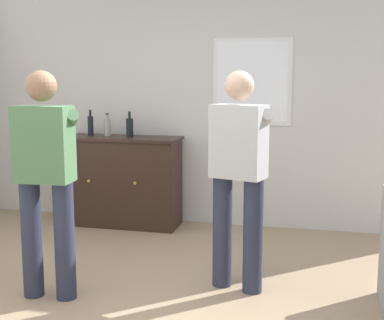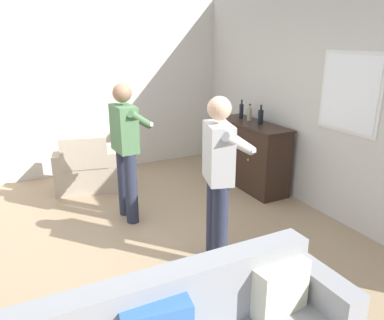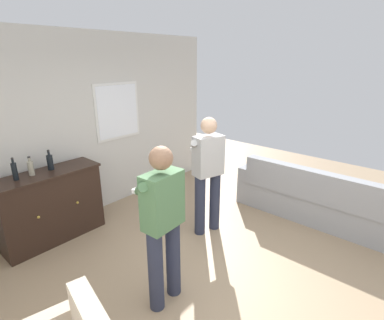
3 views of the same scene
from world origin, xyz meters
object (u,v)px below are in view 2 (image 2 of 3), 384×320
object	(u,v)px
person_standing_left	(126,146)
person_standing_right	(219,175)
armchair	(86,170)
sideboard_cabinet	(251,155)
bottle_spirits_clear	(241,111)
bottle_wine_green	(249,114)
bottle_liquor_amber	(261,116)

from	to	relation	value
person_standing_left	person_standing_right	size ratio (longest dim) A/B	1.00
armchair	person_standing_left	xyz separation A→B (m)	(1.20, 0.28, 0.65)
sideboard_cabinet	person_standing_right	xyz separation A→B (m)	(1.55, -1.48, 0.44)
sideboard_cabinet	bottle_spirits_clear	world-z (taller)	bottle_spirits_clear
bottle_wine_green	person_standing_right	distance (m)	2.29
bottle_spirits_clear	person_standing_left	world-z (taller)	person_standing_left
sideboard_cabinet	person_standing_left	size ratio (longest dim) A/B	0.80
bottle_liquor_amber	bottle_spirits_clear	world-z (taller)	bottle_spirits_clear
sideboard_cabinet	person_standing_right	bearing A→B (deg)	-43.69
armchair	person_standing_left	distance (m)	1.40
bottle_wine_green	person_standing_left	distance (m)	2.06
bottle_spirits_clear	bottle_liquor_amber	bearing A→B (deg)	3.98
bottle_wine_green	bottle_liquor_amber	size ratio (longest dim) A/B	0.92
armchair	bottle_liquor_amber	bearing A→B (deg)	64.73
bottle_wine_green	bottle_spirits_clear	distance (m)	0.19
sideboard_cabinet	bottle_wine_green	world-z (taller)	bottle_wine_green
bottle_liquor_amber	bottle_spirits_clear	bearing A→B (deg)	-176.02
armchair	bottle_liquor_amber	distance (m)	2.68
bottle_liquor_amber	bottle_spirits_clear	size ratio (longest dim) A/B	0.95
armchair	sideboard_cabinet	world-z (taller)	sideboard_cabinet
person_standing_right	person_standing_left	bearing A→B (deg)	-159.68
sideboard_cabinet	bottle_liquor_amber	bearing A→B (deg)	28.04
sideboard_cabinet	armchair	bearing A→B (deg)	-113.60
bottle_liquor_amber	person_standing_left	xyz separation A→B (m)	(0.11, -2.04, -0.15)
sideboard_cabinet	person_standing_left	xyz separation A→B (m)	(0.22, -1.98, 0.44)
person_standing_right	bottle_liquor_amber	bearing A→B (deg)	133.22
person_standing_right	bottle_spirits_clear	bearing A→B (deg)	141.47
person_standing_right	bottle_wine_green	bearing A→B (deg)	138.17
armchair	person_standing_left	world-z (taller)	person_standing_left
armchair	person_standing_right	size ratio (longest dim) A/B	0.59
person_standing_right	armchair	bearing A→B (deg)	-163.02
sideboard_cabinet	bottle_liquor_amber	world-z (taller)	bottle_liquor_amber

